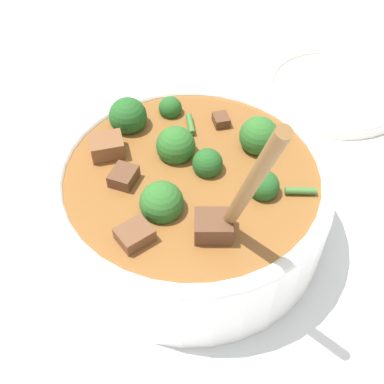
# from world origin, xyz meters

# --- Properties ---
(ground_plane) EXTENTS (4.00, 4.00, 0.00)m
(ground_plane) POSITION_xyz_m (0.00, 0.00, 0.00)
(ground_plane) COLOR silver
(stew_bowl) EXTENTS (0.30, 0.30, 0.26)m
(stew_bowl) POSITION_xyz_m (0.00, 0.00, 0.06)
(stew_bowl) COLOR white
(stew_bowl) RESTS_ON ground_plane
(empty_plate) EXTENTS (0.22, 0.22, 0.02)m
(empty_plate) POSITION_xyz_m (0.18, -0.29, 0.01)
(empty_plate) COLOR silver
(empty_plate) RESTS_ON ground_plane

